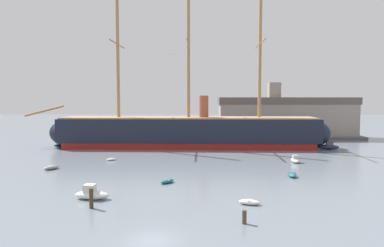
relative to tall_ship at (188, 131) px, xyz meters
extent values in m
plane|color=slate|center=(-1.31, -53.32, -3.63)|extent=(400.00, 400.00, 0.00)
cube|color=maroon|center=(0.00, 0.00, -2.91)|extent=(55.43, 8.93, 1.44)
cube|color=black|center=(0.00, 0.00, 0.38)|extent=(57.74, 9.30, 5.15)
ellipsoid|color=black|center=(-26.51, 0.30, -0.34)|extent=(10.46, 7.90, 6.59)
ellipsoid|color=black|center=(26.52, -0.30, -0.34)|extent=(10.46, 7.90, 6.59)
cube|color=#9E7F5B|center=(0.00, 0.00, 3.11)|extent=(56.58, 8.60, 0.31)
cylinder|color=#A37A4C|center=(-15.85, 0.18, 16.34)|extent=(0.72, 0.72, 26.76)
cylinder|color=#A37A4C|center=(-15.85, 0.18, 19.55)|extent=(0.45, 13.84, 0.29)
cylinder|color=#A37A4C|center=(0.00, 0.00, 16.34)|extent=(0.72, 0.72, 26.76)
cylinder|color=#A37A4C|center=(0.00, 0.00, 19.55)|extent=(0.45, 13.84, 0.29)
cylinder|color=#A37A4C|center=(15.85, -0.18, 16.34)|extent=(0.72, 0.72, 26.76)
cylinder|color=#A37A4C|center=(15.85, -0.18, 19.55)|extent=(0.45, 13.84, 0.29)
cylinder|color=#A37A4C|center=(-32.99, 0.38, 4.62)|extent=(9.12, 0.62, 2.74)
cylinder|color=#9E4C33|center=(3.46, -0.04, 5.53)|extent=(2.06, 2.06, 5.15)
ellipsoid|color=silver|center=(-9.60, -41.61, -3.17)|extent=(4.13, 2.08, 0.93)
cube|color=beige|center=(-9.87, -41.58, -2.43)|extent=(1.32, 1.20, 0.93)
ellipsoid|color=silver|center=(7.88, -43.32, -3.36)|extent=(2.50, 1.59, 0.55)
cube|color=beige|center=(7.88, -43.32, -3.15)|extent=(0.43, 0.88, 0.08)
ellipsoid|color=#236670|center=(-1.82, -33.89, -3.36)|extent=(2.27, 2.35, 0.54)
cube|color=beige|center=(-1.82, -33.89, -3.16)|extent=(0.76, 0.72, 0.08)
ellipsoid|color=gray|center=(-20.97, -25.29, -3.32)|extent=(2.44, 2.83, 0.62)
cube|color=beige|center=(-20.97, -25.29, -3.09)|extent=(0.95, 0.75, 0.10)
ellipsoid|color=#236670|center=(15.86, -29.73, -3.32)|extent=(1.33, 2.70, 0.62)
cube|color=#4C4C51|center=(15.86, -29.73, -3.09)|extent=(0.99, 0.31, 0.10)
ellipsoid|color=silver|center=(-13.42, -17.12, -3.41)|extent=(1.97, 1.80, 0.44)
cube|color=#B2ADA3|center=(-13.42, -17.12, -3.25)|extent=(0.56, 0.65, 0.07)
ellipsoid|color=silver|center=(19.27, -18.26, -3.27)|extent=(1.37, 3.17, 0.73)
cube|color=#B2ADA3|center=(19.27, -18.48, -2.68)|extent=(0.87, 0.98, 0.73)
ellipsoid|color=#236670|center=(-30.00, 1.36, -3.30)|extent=(2.49, 3.57, 0.66)
cube|color=#4C4C51|center=(-30.08, 1.21, -2.93)|extent=(0.90, 1.03, 0.35)
cylinder|color=silver|center=(-29.92, 1.52, -1.11)|extent=(0.09, 0.09, 4.00)
ellipsoid|color=#1E284C|center=(30.55, -2.46, -3.10)|extent=(4.86, 2.68, 1.07)
cube|color=#4C4C51|center=(30.87, -2.52, -2.24)|extent=(1.60, 1.47, 1.07)
ellipsoid|color=silver|center=(-1.63, 8.66, -3.41)|extent=(2.00, 1.72, 0.44)
cube|color=#B2ADA3|center=(-1.63, 8.66, -3.25)|extent=(0.53, 0.67, 0.07)
cylinder|color=#4C3D2D|center=(6.60, -49.19, -3.00)|extent=(0.41, 0.41, 1.26)
cylinder|color=#423323|center=(-8.67, -44.95, -2.59)|extent=(0.42, 0.42, 2.09)
cube|color=#565659|center=(26.56, 19.99, -3.23)|extent=(40.59, 12.27, 0.80)
cube|color=gray|center=(26.56, 19.99, 1.46)|extent=(36.90, 10.22, 8.59)
cube|color=#5B514C|center=(26.56, 19.99, 6.71)|extent=(37.63, 10.43, 1.90)
cube|color=gray|center=(23.24, 19.99, 9.71)|extent=(3.20, 3.20, 4.10)
ellipsoid|color=silver|center=(-2.29, -17.96, 15.20)|extent=(0.11, 0.32, 0.11)
sphere|color=silver|center=(-2.29, -17.76, 15.21)|extent=(0.09, 0.09, 0.09)
cube|color=#ADA89E|center=(-2.65, -17.95, 15.22)|extent=(0.60, 0.12, 0.13)
cube|color=#ADA89E|center=(-1.93, -17.96, 15.22)|extent=(0.60, 0.12, 0.13)
camera|label=1|loc=(2.52, -81.43, 7.95)|focal=33.89mm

